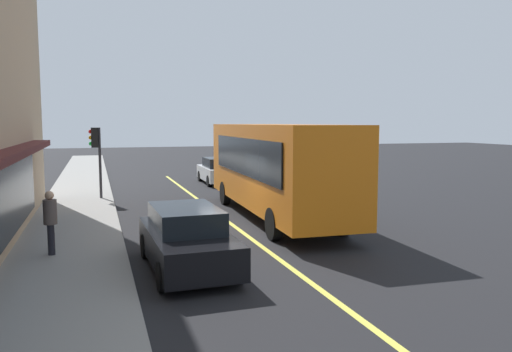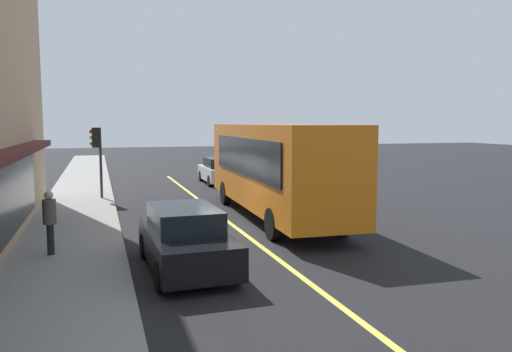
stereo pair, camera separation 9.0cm
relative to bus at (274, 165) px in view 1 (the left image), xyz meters
The scene contains 8 objects.
ground 3.37m from the bus, 136.50° to the left, with size 120.00×120.00×0.00m, color black.
sidewalk 7.65m from the bus, 105.44° to the left, with size 80.00×2.97×0.15m, color gray.
lane_centre_stripe 3.36m from the bus, 136.50° to the left, with size 36.00×0.16×0.01m, color #D8D14C.
bus is the anchor object (origin of this frame).
traffic_light 8.86m from the bus, 45.77° to the left, with size 0.30×0.52×3.20m.
car_black 7.30m from the bus, 143.11° to the left, with size 4.35×1.96×1.52m.
car_white 11.18m from the bus, ahead, with size 4.34×1.93×1.52m.
pedestrian_at_corner 8.53m from the bus, 117.42° to the left, with size 0.34×0.34×1.67m.
Camera 1 is at (-15.73, 4.50, 3.56)m, focal length 35.36 mm.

